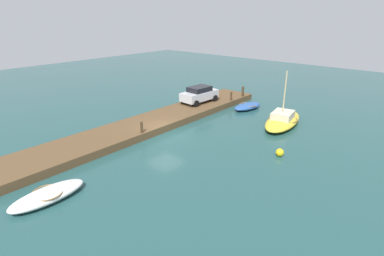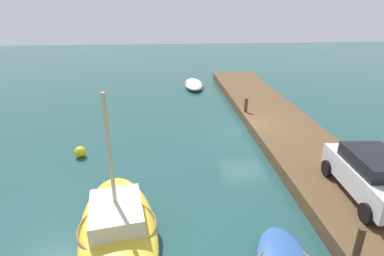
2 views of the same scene
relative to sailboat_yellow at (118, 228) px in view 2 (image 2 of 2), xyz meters
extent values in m
plane|color=#234C4C|center=(8.18, -6.11, -0.47)|extent=(84.00, 84.00, 0.00)
cube|color=brown|center=(8.18, -8.28, -0.18)|extent=(27.59, 3.84, 0.58)
ellipsoid|color=gold|center=(-0.03, 0.00, -0.10)|extent=(6.59, 3.39, 0.73)
torus|color=olive|center=(-0.03, 0.00, 0.10)|extent=(2.81, 2.81, 0.07)
cube|color=beige|center=(0.14, 0.02, 0.44)|extent=(2.28, 1.90, 0.65)
cylinder|color=#C6B284|center=(0.30, 0.05, 2.19)|extent=(0.12, 0.12, 4.14)
ellipsoid|color=white|center=(18.51, -4.10, -0.17)|extent=(3.89, 1.55, 0.60)
torus|color=olive|center=(18.51, -4.10, 0.00)|extent=(1.62, 1.62, 0.07)
cylinder|color=#47331E|center=(-1.84, -6.61, 0.58)|extent=(0.20, 0.20, 0.92)
cylinder|color=#47331E|center=(10.10, -6.61, 0.55)|extent=(0.20, 0.20, 0.87)
cube|color=silver|center=(0.80, -8.66, 0.84)|extent=(4.08, 2.00, 0.81)
cube|color=black|center=(0.80, -8.66, 1.49)|extent=(2.32, 1.68, 0.49)
cylinder|color=black|center=(2.24, -7.87, 0.43)|extent=(0.65, 0.26, 0.64)
cylinder|color=black|center=(2.14, -9.62, 0.43)|extent=(0.65, 0.26, 0.64)
cylinder|color=black|center=(-0.54, -7.70, 0.43)|extent=(0.65, 0.26, 0.64)
sphere|color=yellow|center=(5.86, 2.59, -0.19)|extent=(0.54, 0.54, 0.54)
camera|label=1|loc=(23.71, 10.25, 8.61)|focal=28.37mm
camera|label=2|loc=(-7.78, -1.62, 6.45)|focal=28.60mm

